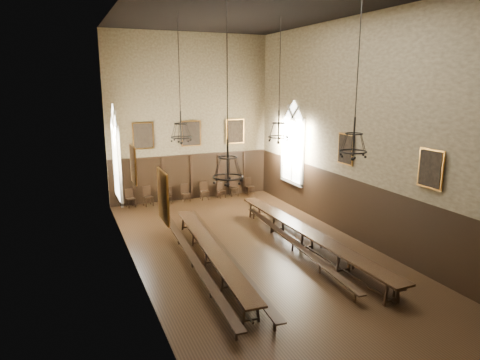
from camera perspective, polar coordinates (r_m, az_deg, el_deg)
floor at (r=16.42m, az=2.77°, el=-10.21°), size 9.00×18.00×0.02m
ceiling at (r=15.32m, az=3.16°, el=22.57°), size 9.00×18.00×0.02m
wall_back at (r=23.62m, az=-6.68°, el=8.15°), size 9.00×0.02×9.00m
wall_left at (r=13.89m, az=-14.11°, el=4.51°), size 0.02×18.00×9.00m
wall_right at (r=17.65m, az=16.34°, el=6.11°), size 0.02×18.00×9.00m
wainscot_panelling at (r=15.97m, az=2.82°, el=-6.05°), size 9.00×18.00×2.50m
table_left at (r=15.62m, az=-3.84°, el=-10.04°), size 1.23×9.02×0.70m
table_right at (r=17.10m, az=8.87°, el=-7.92°), size 0.93×10.28×0.80m
bench_left_outer at (r=15.51m, az=-6.40°, el=-10.50°), size 0.82×10.20×0.46m
bench_left_inner at (r=15.87m, az=-2.24°, el=-9.87°), size 1.02×10.27×0.46m
bench_right_inner at (r=16.96m, az=7.03°, el=-8.53°), size 0.87×9.21×0.41m
bench_right_outer at (r=17.44m, az=10.78°, el=-8.04°), size 0.66×9.28×0.42m
chair_0 at (r=23.21m, az=-14.38°, el=-2.84°), size 0.52×0.52×0.96m
chair_1 at (r=23.26m, az=-12.15°, el=-2.62°), size 0.54×0.54×1.04m
chair_2 at (r=23.49m, az=-9.55°, el=-2.47°), size 0.49×0.49×0.89m
chair_3 at (r=23.82m, az=-7.26°, el=-2.13°), size 0.45×0.45×0.95m
chair_4 at (r=24.03m, az=-4.75°, el=-1.91°), size 0.47×0.47×0.99m
chair_5 at (r=24.32m, az=-2.50°, el=-1.78°), size 0.47×0.47×0.86m
chair_6 at (r=24.70m, az=-0.83°, el=-1.43°), size 0.47×0.47×1.02m
chair_7 at (r=25.09m, az=1.28°, el=-1.23°), size 0.50×0.50×0.98m
chandelier_back_left at (r=16.95m, az=-7.88°, el=6.76°), size 0.83×0.83×4.82m
chandelier_back_right at (r=18.20m, az=5.17°, el=6.72°), size 0.90×0.90×4.99m
chandelier_front_left at (r=12.32m, az=-1.64°, el=1.98°), size 0.89×0.89×5.40m
chandelier_front_right at (r=14.09m, az=14.90°, el=4.94°), size 0.88×0.88×4.88m
portrait_back_0 at (r=22.99m, az=-12.80°, el=5.78°), size 1.10×0.12×1.40m
portrait_back_1 at (r=23.58m, az=-6.54°, el=6.19°), size 1.10×0.12×1.40m
portrait_back_2 at (r=24.43m, az=-0.65°, el=6.51°), size 1.10×0.12×1.40m
portrait_left_0 at (r=15.01m, az=-14.06°, el=2.02°), size 0.12×1.00×1.30m
portrait_left_1 at (r=10.69m, az=-10.22°, el=-2.15°), size 0.12×1.00×1.30m
portrait_right_0 at (r=18.46m, az=13.92°, el=4.02°), size 0.12×1.00×1.30m
portrait_right_1 at (r=15.15m, az=24.07°, el=1.37°), size 0.12×1.00×1.30m
window_right at (r=22.25m, az=7.06°, el=4.99°), size 0.20×2.20×4.60m
window_left at (r=19.45m, az=-16.27°, el=3.43°), size 0.20×2.20×4.60m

